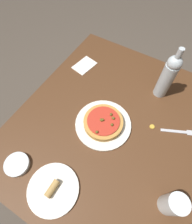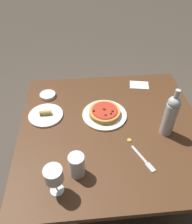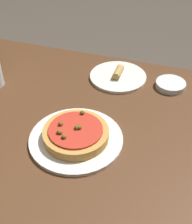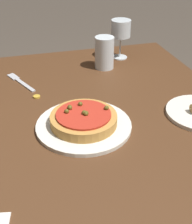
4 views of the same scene
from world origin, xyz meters
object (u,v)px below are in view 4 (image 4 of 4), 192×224
Objects in this scene: pizza at (84,119)px; wine_glass at (121,30)px; bottle_cap at (37,97)px; dining_table at (68,136)px; fork at (20,81)px; dinner_plate at (84,125)px; water_cup at (104,53)px.

wine_glass is (-0.28, -0.48, 0.10)m from pizza.
pizza is 0.25m from bottle_cap.
dining_table is 0.31m from fork.
pizza is (-0.03, 0.09, 0.12)m from dining_table.
pizza reaches higher than bottle_cap.
water_cup reaches higher than dinner_plate.
dinner_plate is 0.39m from fork.
dinner_plate is 11.71× the size of bottle_cap.
wine_glass is 0.48m from fork.
fork is 0.15m from bottle_cap.
wine_glass is (-0.28, -0.48, 0.12)m from dinner_plate.
fork reaches higher than dining_table.
water_cup is (-0.18, -0.40, 0.04)m from pizza.
water_cup is (-0.18, -0.40, 0.06)m from dinner_plate.
pizza reaches higher than fork.
dining_table is at bearing -71.08° from dinner_plate.
pizza is at bearing 65.48° from water_cup.
water_cup is at bearing -148.59° from bottle_cap.
fork is (0.13, -0.26, 0.10)m from dining_table.
wine_glass is at bearing -119.99° from pizza.
dinner_plate is 1.60× the size of fork.
pizza reaches higher than dinner_plate.
wine_glass is 6.95× the size of bottle_cap.
water_cup reaches higher than fork.
bottle_cap is at bearing 175.00° from fork.
pizza is 0.44m from water_cup.
dining_table is 0.16m from pizza.
pizza is 1.17× the size of wine_glass.
water_cup is 0.35m from bottle_cap.
dinner_plate reaches higher than bottle_cap.
wine_glass reaches higher than bottle_cap.
dining_table is 8.54× the size of water_cup.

